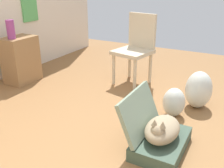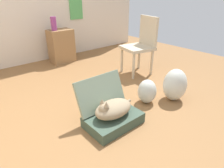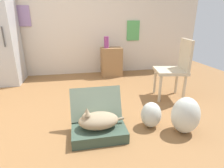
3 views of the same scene
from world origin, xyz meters
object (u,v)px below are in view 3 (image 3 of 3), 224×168
Objects in this scene: suitcase_base at (99,132)px; chair at (176,67)px; refrigerator at (0,40)px; cat at (98,120)px; plastic_bag_clear at (185,115)px; vase_tall at (106,42)px; side_table at (111,62)px; plastic_bag_white at (151,115)px.

chair is (1.37, 0.86, 0.46)m from suitcase_base.
refrigerator is at bearing -103.82° from chair.
chair is at bearing 31.94° from cat.
vase_tall reaches higher than plastic_bag_clear.
suitcase_base is 0.92× the size of side_table.
chair reaches higher than vase_tall.
suitcase_base is at bearing -54.27° from refrigerator.
cat is at bearing 177.88° from suitcase_base.
side_table is at bearing -140.74° from chair.
cat is (-0.01, 0.00, 0.15)m from suitcase_base.
plastic_bag_white is at bearing -43.73° from refrigerator.
cat is 2.85m from refrigerator.
vase_tall is at bearing 78.08° from suitcase_base.
suitcase_base is at bearing 174.04° from plastic_bag_clear.
plastic_bag_clear is 0.67× the size of side_table.
refrigerator is 2.29m from side_table.
vase_tall reaches higher than cat.
refrigerator reaches higher than side_table.
cat is 0.30× the size of refrigerator.
vase_tall is (-0.50, 2.39, 0.56)m from plastic_bag_clear.
chair is at bearing -25.00° from refrigerator.
refrigerator is at bearing -178.71° from side_table.
plastic_bag_clear is 3.58m from refrigerator.
suitcase_base is 0.15m from cat.
chair is (0.89, -1.43, -0.26)m from vase_tall.
refrigerator is (-1.62, 2.26, 0.81)m from suitcase_base.
suitcase_base is 2.40× the size of vase_tall.
refrigerator is at bearing 136.27° from plastic_bag_white.
refrigerator reaches higher than suitcase_base.
chair is (0.72, 0.78, 0.36)m from plastic_bag_white.
chair reaches higher than side_table.
vase_tall is (2.11, 0.03, -0.09)m from refrigerator.
plastic_bag_white is 0.49× the size of side_table.
plastic_bag_clear is at bearing -80.88° from side_table.
side_table is at bearing 75.45° from suitcase_base.
chair is (0.77, -1.45, 0.20)m from side_table.
plastic_bag_white is (0.65, 0.08, 0.10)m from suitcase_base.
refrigerator is 2.67× the size of side_table.
plastic_bag_clear is 2.51m from vase_tall.
plastic_bag_white is at bearing 151.11° from plastic_bag_clear.
chair reaches higher than suitcase_base.
cat is at bearing 174.08° from plastic_bag_clear.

